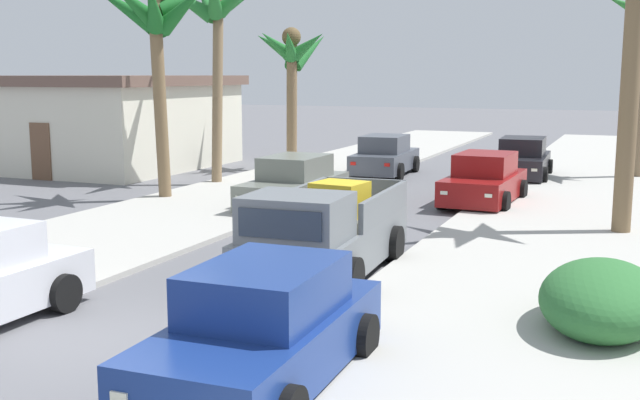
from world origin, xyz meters
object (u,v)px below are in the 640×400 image
(car_right_near, at_px, (385,157))
(hedge_bush, at_px, (602,299))
(car_left_near, at_px, (294,185))
(car_left_far, at_px, (522,160))
(palm_tree_left_back, at_px, (156,21))
(car_left_mid, at_px, (484,181))
(pickup_truck, at_px, (324,236))
(palm_tree_left_mid, at_px, (292,57))
(car_right_far, at_px, (264,330))
(palm_tree_right_fore, at_px, (216,16))
(roadside_house, at_px, (114,121))

(car_right_near, height_order, hedge_bush, car_right_near)
(car_left_near, relative_size, car_left_far, 0.99)
(car_left_far, relative_size, hedge_bush, 1.54)
(palm_tree_left_back, bearing_deg, car_left_mid, 18.53)
(pickup_truck, xyz_separation_m, palm_tree_left_mid, (-7.61, 15.14, 3.70))
(pickup_truck, xyz_separation_m, car_left_mid, (1.23, 9.54, -0.09))
(car_right_near, distance_m, car_left_mid, 7.26)
(palm_tree_left_back, bearing_deg, car_right_far, -51.06)
(car_left_far, xyz_separation_m, palm_tree_right_fore, (-9.66, -5.54, 5.09))
(pickup_truck, relative_size, palm_tree_left_mid, 0.93)
(car_right_near, bearing_deg, pickup_truck, -76.46)
(car_right_far, bearing_deg, car_left_mid, 90.31)
(car_right_near, xyz_separation_m, hedge_bush, (8.68, -16.48, -0.16))
(car_left_mid, height_order, car_right_far, same)
(pickup_truck, distance_m, palm_tree_left_mid, 17.34)
(pickup_truck, relative_size, palm_tree_right_fore, 0.74)
(pickup_truck, distance_m, car_right_far, 5.30)
(pickup_truck, distance_m, hedge_bush, 5.31)
(car_left_mid, xyz_separation_m, palm_tree_left_mid, (-8.85, 5.59, 3.79))
(car_right_near, relative_size, car_left_mid, 1.00)
(pickup_truck, relative_size, car_left_far, 1.23)
(car_left_far, relative_size, palm_tree_right_fore, 0.60)
(car_right_near, relative_size, palm_tree_right_fore, 0.61)
(pickup_truck, xyz_separation_m, palm_tree_left_back, (-8.04, 6.44, 4.61))
(car_left_near, distance_m, car_left_mid, 5.67)
(palm_tree_left_back, relative_size, hedge_bush, 2.37)
(roadside_house, bearing_deg, car_right_near, 9.63)
(car_right_near, xyz_separation_m, car_left_far, (5.05, 0.85, 0.00))
(car_right_far, relative_size, palm_tree_left_mid, 0.76)
(car_right_near, relative_size, car_right_far, 1.01)
(car_right_near, xyz_separation_m, car_left_mid, (4.84, -5.41, 0.00))
(car_right_far, height_order, palm_tree_right_fore, palm_tree_right_fore)
(car_right_far, bearing_deg, roadside_house, 131.47)
(palm_tree_left_mid, bearing_deg, pickup_truck, -63.30)
(car_left_near, height_order, car_right_near, same)
(car_left_near, height_order, roadside_house, roadside_house)
(car_right_near, bearing_deg, car_left_far, 9.57)
(car_left_near, height_order, car_right_far, same)
(palm_tree_right_fore, distance_m, hedge_bush, 18.52)
(palm_tree_left_back, xyz_separation_m, roadside_house, (-6.73, 6.62, -3.49))
(car_right_near, height_order, car_left_far, same)
(pickup_truck, height_order, palm_tree_right_fore, palm_tree_right_fore)
(palm_tree_left_mid, distance_m, roadside_house, 7.89)
(car_left_near, xyz_separation_m, car_right_near, (0.04, 8.31, 0.00))
(pickup_truck, bearing_deg, car_left_far, 84.78)
(car_right_near, distance_m, car_left_far, 5.12)
(car_left_mid, bearing_deg, roadside_house, 167.61)
(car_left_near, xyz_separation_m, palm_tree_right_fore, (-4.57, 3.62, 5.09))
(palm_tree_right_fore, distance_m, palm_tree_left_back, 3.85)
(car_right_near, distance_m, palm_tree_right_fore, 8.32)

